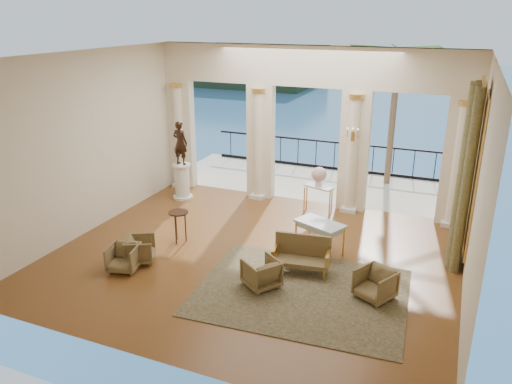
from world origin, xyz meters
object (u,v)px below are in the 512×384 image
at_px(armchair_c, 261,272).
at_px(settee, 302,254).
at_px(armchair_d, 140,248).
at_px(armchair_a, 124,257).
at_px(pedestal, 182,182).
at_px(side_table, 179,216).
at_px(game_table, 320,226).
at_px(armchair_b, 375,283).
at_px(console_table, 318,191).
at_px(statue, 180,143).

distance_m(armchair_c, settee, 1.10).
bearing_deg(armchair_d, armchair_c, -116.14).
xyz_separation_m(armchair_a, armchair_c, (3.03, 0.52, 0.01)).
bearing_deg(pedestal, armchair_c, -43.06).
bearing_deg(side_table, game_table, 12.72).
distance_m(armchair_b, console_table, 4.56).
xyz_separation_m(settee, side_table, (-3.22, 0.26, 0.28)).
relative_size(game_table, statue, 0.97).
height_order(settee, side_table, settee).
relative_size(armchair_b, settee, 0.52).
bearing_deg(console_table, pedestal, -155.40).
xyz_separation_m(pedestal, console_table, (4.10, 0.48, 0.13)).
bearing_deg(game_table, armchair_a, -123.64).
distance_m(armchair_a, settee, 3.88).
distance_m(game_table, console_table, 2.53).
bearing_deg(statue, armchair_d, 112.99).
height_order(armchair_d, pedestal, pedestal).
distance_m(console_table, side_table, 4.10).
distance_m(pedestal, console_table, 4.13).
height_order(armchair_a, armchair_d, armchair_d).
bearing_deg(armchair_b, statue, 179.42).
relative_size(armchair_a, settee, 0.50).
bearing_deg(pedestal, armchair_b, -28.33).
bearing_deg(armchair_d, side_table, -39.63).
relative_size(armchair_b, game_table, 0.54).
relative_size(armchair_d, pedestal, 0.60).
bearing_deg(side_table, armchair_d, -102.58).
xyz_separation_m(armchair_a, side_table, (0.37, 1.72, 0.36)).
relative_size(armchair_a, armchair_b, 0.95).
bearing_deg(armchair_a, console_table, 44.55).
relative_size(armchair_d, side_table, 0.82).
bearing_deg(console_table, side_table, -111.48).
bearing_deg(armchair_a, game_table, 19.55).
bearing_deg(console_table, statue, -155.40).
xyz_separation_m(armchair_b, settee, (-1.67, 0.50, 0.06)).
bearing_deg(armchair_d, armchair_b, -111.65).
bearing_deg(console_table, armchair_d, -105.21).
xyz_separation_m(armchair_a, game_table, (3.70, 2.47, 0.36)).
bearing_deg(pedestal, statue, 0.00).
relative_size(armchair_c, console_table, 0.76).
distance_m(settee, side_table, 3.25).
relative_size(game_table, side_table, 1.60).
relative_size(armchair_b, pedestal, 0.63).
bearing_deg(settee, armchair_a, -166.30).
bearing_deg(statue, armchair_a, 110.13).
bearing_deg(game_table, armchair_d, -128.36).
height_order(armchair_d, statue, statue).
bearing_deg(side_table, pedestal, 119.17).
bearing_deg(armchair_c, game_table, -163.14).
distance_m(statue, console_table, 4.27).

